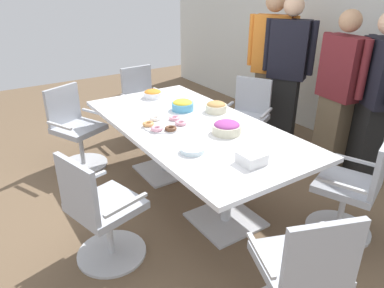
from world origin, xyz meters
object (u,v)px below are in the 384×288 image
(conference_table, at_px, (192,137))
(office_chair_1, at_px, (352,193))
(office_chair_5, at_px, (101,215))
(snack_bowl_cookies, at_px, (216,107))
(office_chair_3, at_px, (143,106))
(donut_platter, at_px, (164,124))
(plate_stack, at_px, (192,150))
(office_chair_0, at_px, (301,277))
(person_standing_0, at_px, (270,65))
(office_chair_2, at_px, (247,122))
(person_standing_1, at_px, (287,71))
(snack_bowl_chips_orange, at_px, (153,94))
(office_chair_4, at_px, (76,132))
(snack_bowl_candy_mix, at_px, (227,127))
(napkin_pile, at_px, (252,158))
(person_standing_2, at_px, (338,91))
(snack_bowl_chips_yellow, at_px, (183,105))
(person_standing_3, at_px, (374,97))

(conference_table, relative_size, office_chair_1, 2.64)
(office_chair_5, height_order, snack_bowl_cookies, office_chair_5)
(office_chair_3, relative_size, office_chair_5, 1.00)
(donut_platter, height_order, plate_stack, donut_platter)
(office_chair_0, distance_m, snack_bowl_cookies, 1.97)
(office_chair_0, xyz_separation_m, person_standing_0, (-2.32, 1.95, 0.57))
(office_chair_2, bearing_deg, office_chair_5, 83.09)
(office_chair_1, distance_m, person_standing_1, 1.95)
(office_chair_1, height_order, snack_bowl_chips_orange, office_chair_1)
(office_chair_2, height_order, plate_stack, office_chair_2)
(office_chair_5, bearing_deg, office_chair_3, 131.38)
(office_chair_0, bearing_deg, person_standing_1, 66.99)
(office_chair_4, relative_size, person_standing_0, 0.49)
(office_chair_0, distance_m, person_standing_0, 3.08)
(snack_bowl_candy_mix, bearing_deg, snack_bowl_cookies, 152.69)
(plate_stack, relative_size, napkin_pile, 1.10)
(person_standing_1, height_order, snack_bowl_chips_orange, person_standing_1)
(person_standing_2, bearing_deg, snack_bowl_chips_orange, 57.91)
(conference_table, distance_m, office_chair_3, 1.68)
(office_chair_1, distance_m, office_chair_3, 2.92)
(office_chair_3, relative_size, donut_platter, 2.24)
(snack_bowl_cookies, xyz_separation_m, napkin_pile, (1.04, -0.45, -0.01))
(office_chair_4, height_order, snack_bowl_chips_orange, office_chair_4)
(office_chair_3, xyz_separation_m, snack_bowl_candy_mix, (1.98, -0.15, 0.40))
(office_chair_2, distance_m, snack_bowl_cookies, 0.82)
(donut_platter, bearing_deg, person_standing_0, 106.93)
(snack_bowl_chips_orange, height_order, snack_bowl_candy_mix, snack_bowl_candy_mix)
(office_chair_1, bearing_deg, snack_bowl_chips_yellow, 89.60)
(office_chair_5, relative_size, napkin_pile, 5.17)
(office_chair_1, distance_m, person_standing_3, 1.22)
(office_chair_5, relative_size, snack_bowl_chips_yellow, 4.02)
(office_chair_0, distance_m, napkin_pile, 0.89)
(office_chair_4, xyz_separation_m, snack_bowl_candy_mix, (1.58, 0.89, 0.40))
(person_standing_1, distance_m, plate_stack, 2.16)
(office_chair_3, bearing_deg, office_chair_5, 53.72)
(office_chair_1, bearing_deg, person_standing_1, 40.41)
(person_standing_1, bearing_deg, person_standing_0, -27.42)
(office_chair_2, xyz_separation_m, person_standing_1, (0.02, 0.58, 0.55))
(snack_bowl_cookies, relative_size, donut_platter, 0.53)
(office_chair_3, distance_m, snack_bowl_candy_mix, 2.02)
(office_chair_4, xyz_separation_m, person_standing_2, (1.60, 2.37, 0.49))
(office_chair_4, relative_size, napkin_pile, 5.17)
(person_standing_1, xyz_separation_m, snack_bowl_chips_orange, (-0.52, -1.57, -0.16))
(person_standing_0, height_order, snack_bowl_candy_mix, person_standing_0)
(person_standing_3, bearing_deg, snack_bowl_chips_orange, 75.74)
(office_chair_4, height_order, snack_bowl_candy_mix, office_chair_4)
(office_chair_5, distance_m, snack_bowl_candy_mix, 1.28)
(office_chair_3, height_order, napkin_pile, office_chair_3)
(office_chair_1, height_order, plate_stack, office_chair_1)
(snack_bowl_candy_mix, bearing_deg, office_chair_3, 175.64)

